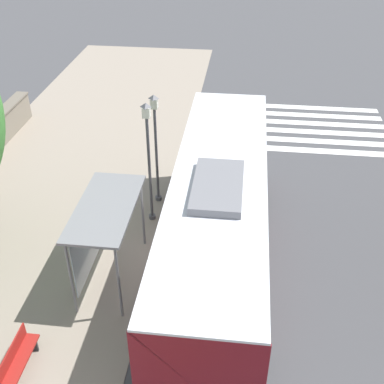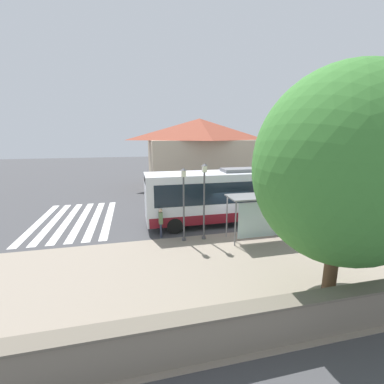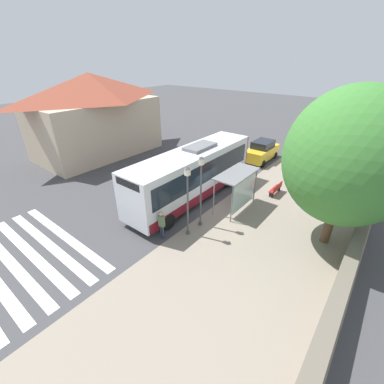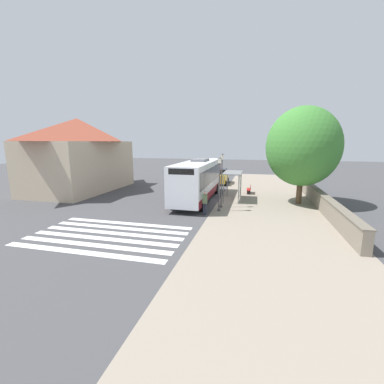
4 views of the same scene
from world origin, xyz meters
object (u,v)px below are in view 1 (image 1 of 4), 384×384
Objects in this scene: bus_shelter at (102,219)px; pedestrian at (185,161)px; bus at (218,220)px; street_lamp_far at (149,155)px; bench at (17,360)px; street_lamp_near at (156,141)px.

pedestrian is (1.72, 5.47, -1.12)m from bus_shelter.
bus reaches higher than pedestrian.
pedestrian is at bearing 108.36° from bus.
pedestrian is at bearing 72.53° from bus_shelter.
bus is 2.49× the size of street_lamp_far.
street_lamp_far reaches higher than bus_shelter.
pedestrian reaches higher than bench.
bench is 0.38× the size of street_lamp_near.
street_lamp_near is at bearing 89.24° from street_lamp_far.
street_lamp_far is at bearing 136.03° from bus.
bus_shelter is at bearing -105.13° from street_lamp_far.
bus_shelter reaches higher than pedestrian.
street_lamp_far is at bearing -90.76° from street_lamp_near.
street_lamp_far is (-0.90, -2.44, 1.61)m from pedestrian.
street_lamp_near is (-2.51, 3.63, 0.57)m from bus.
bus reaches higher than bench.
bus is 6.27× the size of pedestrian.
bus is at bearing -43.97° from street_lamp_far.
street_lamp_far is (-0.02, -1.20, 0.12)m from street_lamp_near.
bus_shelter is at bearing -169.88° from bus.
pedestrian is 0.40× the size of street_lamp_far.
bus is 3.57m from street_lamp_far.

